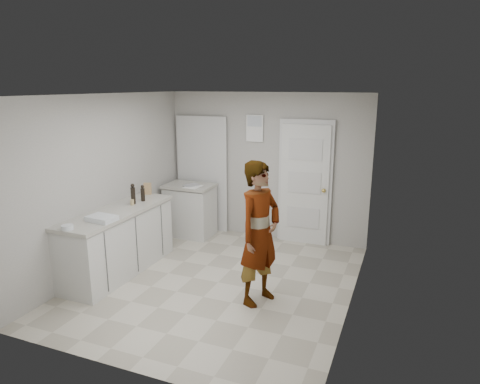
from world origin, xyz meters
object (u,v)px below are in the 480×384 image
at_px(cake_mix_box, 148,189).
at_px(baking_dish, 102,219).
at_px(oil_cruet_a, 143,193).
at_px(oil_cruet_b, 133,194).
at_px(person, 260,233).
at_px(egg_bowl, 67,227).
at_px(spice_jar, 132,202).

bearing_deg(cake_mix_box, baking_dish, -99.12).
relative_size(oil_cruet_a, oil_cruet_b, 0.82).
height_order(person, baking_dish, person).
xyz_separation_m(person, baking_dish, (-2.00, -0.41, 0.07)).
bearing_deg(cake_mix_box, oil_cruet_b, -96.13).
xyz_separation_m(person, egg_bowl, (-2.16, -0.84, 0.07)).
bearing_deg(egg_bowl, spice_jar, 86.11).
relative_size(spice_jar, egg_bowl, 0.58).
xyz_separation_m(spice_jar, oil_cruet_a, (0.02, 0.25, 0.08)).
relative_size(person, oil_cruet_b, 5.84).
bearing_deg(person, cake_mix_box, 87.45).
relative_size(cake_mix_box, spice_jar, 2.27).
distance_m(oil_cruet_a, egg_bowl, 1.44).
distance_m(cake_mix_box, oil_cruet_b, 0.56).
height_order(cake_mix_box, spice_jar, cake_mix_box).
distance_m(person, oil_cruet_a, 2.15).
xyz_separation_m(spice_jar, oil_cruet_b, (-0.03, 0.07, 0.10)).
bearing_deg(oil_cruet_b, person, -11.18).
bearing_deg(cake_mix_box, egg_bowl, -106.23).
xyz_separation_m(spice_jar, baking_dish, (0.08, -0.76, -0.01)).
height_order(cake_mix_box, baking_dish, cake_mix_box).
xyz_separation_m(cake_mix_box, baking_dish, (0.22, -1.37, -0.06)).
distance_m(person, egg_bowl, 2.31).
xyz_separation_m(cake_mix_box, spice_jar, (0.14, -0.61, -0.05)).
xyz_separation_m(oil_cruet_a, egg_bowl, (-0.10, -1.44, -0.09)).
bearing_deg(person, spice_jar, 101.34).
xyz_separation_m(oil_cruet_a, baking_dish, (0.06, -1.00, -0.09)).
bearing_deg(person, baking_dish, 122.41).
height_order(baking_dish, egg_bowl, baking_dish).
bearing_deg(oil_cruet_b, baking_dish, -82.93).
bearing_deg(person, egg_bowl, 132.16).
height_order(cake_mix_box, egg_bowl, cake_mix_box).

